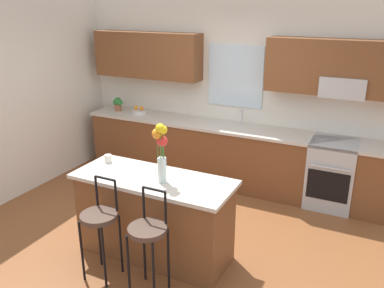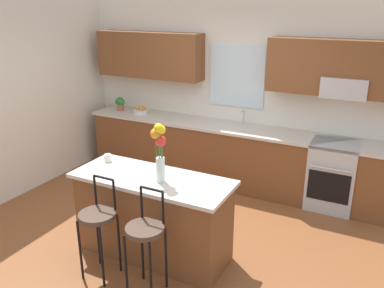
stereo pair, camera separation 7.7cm
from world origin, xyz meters
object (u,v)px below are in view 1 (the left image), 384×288
kitchen_island (154,216)px  flower_vase (161,147)px  bar_stool_near (100,220)px  bar_stool_middle (148,234)px  mug_ceramic (108,159)px  fruit_bowl_oranges (139,111)px  oven_range (331,174)px  potted_plant_small (118,103)px

kitchen_island → flower_vase: bearing=-18.4°
bar_stool_near → bar_stool_middle: 0.55m
flower_vase → mug_ceramic: size_ratio=6.90×
flower_vase → fruit_bowl_oranges: (-1.65, 2.10, -0.33)m
kitchen_island → flower_vase: flower_vase is taller
oven_range → potted_plant_small: potted_plant_small is taller
oven_range → mug_ceramic: mug_ceramic is taller
bar_stool_middle → mug_ceramic: bearing=144.0°
oven_range → bar_stool_near: bar_stool_near is taller
flower_vase → oven_range: bearing=55.8°
bar_stool_middle → bar_stool_near: bearing=180.0°
oven_range → potted_plant_small: bearing=179.6°
bar_stool_middle → fruit_bowl_oranges: (-1.79, 2.61, 0.32)m
fruit_bowl_oranges → bar_stool_middle: bearing=-55.5°
bar_stool_near → mug_ceramic: bearing=119.9°
kitchen_island → potted_plant_small: bearing=133.1°
fruit_bowl_oranges → potted_plant_small: potted_plant_small is taller
oven_range → potted_plant_small: (-3.47, 0.03, 0.59)m
fruit_bowl_oranges → bar_stool_near: bearing=-64.6°
kitchen_island → flower_vase: (0.13, -0.04, 0.82)m
bar_stool_near → potted_plant_small: size_ratio=4.56×
bar_stool_near → potted_plant_small: bearing=122.3°
bar_stool_middle → mug_ceramic: size_ratio=11.58×
oven_range → flower_vase: bearing=-124.2°
fruit_bowl_oranges → potted_plant_small: (-0.41, 0.00, 0.09)m
bar_stool_near → flower_vase: 0.92m
oven_range → bar_stool_middle: size_ratio=0.88×
bar_stool_middle → kitchen_island: bearing=116.4°
bar_stool_near → flower_vase: flower_vase is taller
kitchen_island → oven_range: bearing=52.8°
kitchen_island → mug_ceramic: bearing=168.6°
bar_stool_near → potted_plant_small: potted_plant_small is taller
bar_stool_near → flower_vase: size_ratio=1.68×
potted_plant_small → oven_range: bearing=-0.4°
bar_stool_near → flower_vase: (0.41, 0.51, 0.65)m
oven_range → bar_stool_middle: bar_stool_middle is taller
oven_range → potted_plant_small: 3.52m
oven_range → bar_stool_middle: 2.89m
mug_ceramic → fruit_bowl_oranges: (-0.84, 1.92, -0.01)m
kitchen_island → flower_vase: size_ratio=2.75×
fruit_bowl_oranges → mug_ceramic: bearing=-66.3°
mug_ceramic → potted_plant_small: bearing=123.2°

